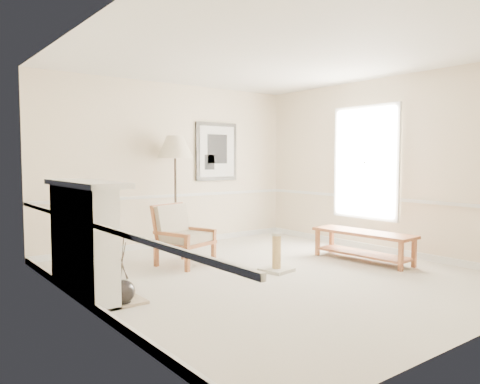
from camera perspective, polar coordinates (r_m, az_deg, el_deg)
name	(u,v)px	position (r m, az deg, el deg)	size (l,w,h in m)	color
ground	(273,275)	(6.42, 4.06, -10.02)	(5.50, 5.50, 0.00)	silver
room	(278,136)	(6.38, 4.61, 6.80)	(5.04, 5.54, 2.92)	beige
fireplace	(84,240)	(5.63, -18.51, -5.53)	(0.64, 1.64, 1.31)	white
floor_vase	(123,292)	(5.24, -14.08, -11.80)	(0.26, 0.26, 0.75)	black
armchair	(180,232)	(6.97, -7.34, -4.88)	(0.86, 0.89, 0.89)	#9A5E31
floor_lamp	(175,150)	(8.12, -7.92, 5.06)	(0.72, 0.72, 1.96)	black
bench	(363,241)	(7.42, 14.77, -5.82)	(0.60, 1.63, 0.46)	#9A5E31
scratching_post	(277,259)	(6.55, 4.48, -8.19)	(0.44, 0.44, 0.54)	beige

